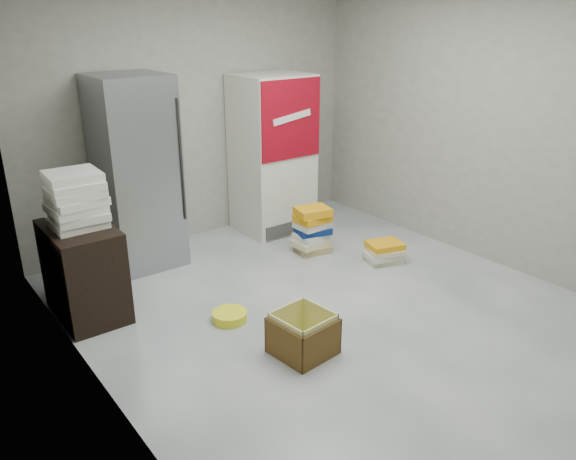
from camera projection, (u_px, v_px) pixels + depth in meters
The scene contains 10 objects.
ground at pixel (347, 317), 4.79m from camera, with size 5.00×5.00×0.00m, color silver.
room_shell at pixel (357, 104), 4.14m from camera, with size 4.04×5.04×2.82m.
steel_fridge at pixel (136, 173), 5.52m from camera, with size 0.70×0.72×1.90m.
coke_cooler at pixel (273, 154), 6.46m from camera, with size 0.80×0.73×1.80m.
wood_shelf at pixel (84, 271), 4.71m from camera, with size 0.50×0.80×0.80m, color black.
supply_box_stack at pixel (76, 200), 4.49m from camera, with size 0.43×0.45×0.45m.
phonebook_stack_main at pixel (312, 230), 6.01m from camera, with size 0.43×0.37×0.51m.
phonebook_stack_side at pixel (384, 252), 5.82m from camera, with size 0.43×0.41×0.22m.
cardboard_box at pixel (303, 337), 4.25m from camera, with size 0.45×0.45×0.33m.
bucket_lid at pixel (230, 316), 4.73m from camera, with size 0.29×0.29×0.08m, color yellow.
Camera 1 is at (-2.94, -3.03, 2.43)m, focal length 35.00 mm.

